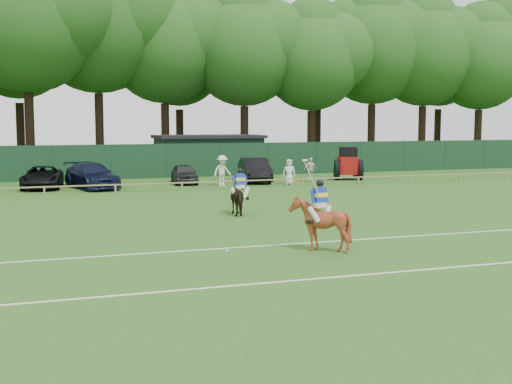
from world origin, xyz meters
name	(u,v)px	position (x,y,z in m)	size (l,w,h in m)	color
ground	(271,240)	(0.00, 0.00, 0.00)	(160.00, 160.00, 0.00)	#1E4C14
horse_dark	(240,198)	(0.99, 6.56, 0.75)	(0.81, 1.78, 1.51)	black
horse_chestnut	(320,223)	(0.79, -2.43, 0.90)	(1.46, 1.64, 1.81)	maroon
suv_black	(42,177)	(-6.96, 21.79, 0.69)	(2.29, 4.98, 1.38)	black
sedan_navy	(92,176)	(-4.04, 20.94, 0.78)	(2.19, 5.40, 1.57)	#101632
hatch_grey	(184,174)	(2.11, 22.03, 0.66)	(1.56, 3.87, 1.32)	#2D2D30
estate_black	(255,170)	(6.97, 21.63, 0.82)	(1.73, 4.96, 1.64)	black
spectator_left	(222,171)	(4.03, 19.57, 0.99)	(1.28, 0.73, 1.98)	silver
spectator_mid	(310,170)	(10.64, 20.55, 0.84)	(0.98, 0.41, 1.67)	silver
spectator_right	(289,172)	(8.45, 19.04, 0.84)	(0.82, 0.53, 1.67)	white
rider_dark	(240,183)	(0.99, 6.55, 1.45)	(0.94, 0.40, 1.41)	silver
rider_chestnut	(320,199)	(0.78, -2.44, 1.70)	(0.96, 0.54, 2.05)	silver
polo_ball	(227,251)	(-2.14, -1.69, 0.04)	(0.09, 0.09, 0.09)	silver
pitch_lines	(311,259)	(0.00, -3.50, 0.01)	(60.00, 5.10, 0.01)	silver
pitch_rail	(166,183)	(0.00, 18.00, 0.45)	(62.10, 0.10, 0.50)	#997F5B
perimeter_fence	(140,161)	(0.00, 27.00, 1.25)	(92.08, 0.08, 2.50)	#14351E
utility_shed	(209,154)	(6.00, 30.00, 1.54)	(8.40, 4.40, 3.04)	#14331E
tree_row	(147,170)	(2.00, 35.00, 0.00)	(96.00, 12.00, 21.00)	#26561C
tractor	(348,164)	(13.91, 21.36, 1.10)	(2.69, 3.23, 2.33)	maroon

